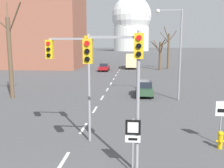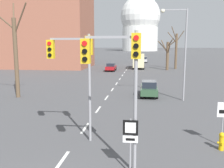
{
  "view_description": "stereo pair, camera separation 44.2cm",
  "coord_description": "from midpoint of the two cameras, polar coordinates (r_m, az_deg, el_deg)",
  "views": [
    {
      "loc": [
        3.11,
        -6.48,
        5.14
      ],
      "look_at": [
        2.01,
        5.62,
        3.21
      ],
      "focal_mm": 40.0,
      "sensor_mm": 36.0,
      "label": 1
    },
    {
      "loc": [
        3.55,
        -6.44,
        5.14
      ],
      "look_at": [
        2.01,
        5.62,
        3.21
      ],
      "focal_mm": 40.0,
      "sensor_mm": 36.0,
      "label": 2
    }
  ],
  "objects": [
    {
      "name": "lane_stripe_0",
      "position": [
        11.8,
        -12.28,
        -16.98
      ],
      "size": [
        0.16,
        2.0,
        0.01
      ],
      "primitive_type": "cube",
      "color": "silver",
      "rests_on": "ground_plane"
    },
    {
      "name": "lane_stripe_1",
      "position": [
        15.82,
        -7.35,
        -9.99
      ],
      "size": [
        0.16,
        2.0,
        0.01
      ],
      "primitive_type": "cube",
      "color": "silver",
      "rests_on": "ground_plane"
    },
    {
      "name": "lane_stripe_2",
      "position": [
        20.04,
        -4.56,
        -5.84
      ],
      "size": [
        0.16,
        2.0,
        0.01
      ],
      "primitive_type": "cube",
      "color": "silver",
      "rests_on": "ground_plane"
    },
    {
      "name": "lane_stripe_3",
      "position": [
        24.37,
        -2.77,
        -3.15
      ],
      "size": [
        0.16,
        2.0,
        0.01
      ],
      "primitive_type": "cube",
      "color": "silver",
      "rests_on": "ground_plane"
    },
    {
      "name": "lane_stripe_4",
      "position": [
        28.75,
        -1.53,
        -1.27
      ],
      "size": [
        0.16,
        2.0,
        0.01
      ],
      "primitive_type": "cube",
      "color": "silver",
      "rests_on": "ground_plane"
    },
    {
      "name": "lane_stripe_5",
      "position": [
        33.16,
        -0.62,
        0.12
      ],
      "size": [
        0.16,
        2.0,
        0.01
      ],
      "primitive_type": "cube",
      "color": "silver",
      "rests_on": "ground_plane"
    },
    {
      "name": "lane_stripe_6",
      "position": [
        37.59,
        0.08,
        1.17
      ],
      "size": [
        0.16,
        2.0,
        0.01
      ],
      "primitive_type": "cube",
      "color": "silver",
      "rests_on": "ground_plane"
    },
    {
      "name": "lane_stripe_7",
      "position": [
        42.04,
        0.62,
        2.01
      ],
      "size": [
        0.16,
        2.0,
        0.01
      ],
      "primitive_type": "cube",
      "color": "silver",
      "rests_on": "ground_plane"
    },
    {
      "name": "lane_stripe_8",
      "position": [
        46.49,
        1.07,
        2.68
      ],
      "size": [
        0.16,
        2.0,
        0.01
      ],
      "primitive_type": "cube",
      "color": "silver",
      "rests_on": "ground_plane"
    },
    {
      "name": "lane_stripe_9",
      "position": [
        50.96,
        1.44,
        3.24
      ],
      "size": [
        0.16,
        2.0,
        0.01
      ],
      "primitive_type": "cube",
      "color": "silver",
      "rests_on": "ground_plane"
    },
    {
      "name": "lane_stripe_10",
      "position": [
        55.43,
        1.74,
        3.7
      ],
      "size": [
        0.16,
        2.0,
        0.01
      ],
      "primitive_type": "cube",
      "color": "silver",
      "rests_on": "ground_plane"
    },
    {
      "name": "traffic_signal_near_right",
      "position": [
        9.59,
        0.81,
        4.02
      ],
      "size": [
        2.31,
        0.34,
        5.66
      ],
      "color": "gray",
      "rests_on": "ground_plane"
    },
    {
      "name": "traffic_signal_centre_tall",
      "position": [
        13.05,
        -9.32,
        5.28
      ],
      "size": [
        2.4,
        0.34,
        5.67
      ],
      "color": "gray",
      "rests_on": "ground_plane"
    },
    {
      "name": "route_sign_post",
      "position": [
        10.07,
        3.51,
        -11.94
      ],
      "size": [
        0.6,
        0.08,
        2.27
      ],
      "color": "gray",
      "rests_on": "ground_plane"
    },
    {
      "name": "speed_limit_sign",
      "position": [
        13.89,
        22.86,
        -6.54
      ],
      "size": [
        0.6,
        0.08,
        2.34
      ],
      "color": "gray",
      "rests_on": "ground_plane"
    },
    {
      "name": "fire_hydrant",
      "position": [
        13.68,
        22.65,
        -11.54
      ],
      "size": [
        0.4,
        0.34,
        0.91
      ],
      "color": "gold",
      "rests_on": "ground_plane"
    },
    {
      "name": "street_lamp_right",
      "position": [
        23.53,
        13.85,
        8.67
      ],
      "size": [
        2.38,
        0.36,
        8.26
      ],
      "color": "gray",
      "rests_on": "ground_plane"
    },
    {
      "name": "sedan_near_left",
      "position": [
        25.26,
        6.89,
        -0.97
      ],
      "size": [
        1.71,
        3.89,
        1.55
      ],
      "color": "#2D4C33",
      "rests_on": "ground_plane"
    },
    {
      "name": "sedan_near_right",
      "position": [
        48.72,
        -2.06,
        3.91
      ],
      "size": [
        1.82,
        4.14,
        1.57
      ],
      "color": "maroon",
      "rests_on": "ground_plane"
    },
    {
      "name": "sedan_mid_centre",
      "position": [
        72.44,
        5.44,
        5.58
      ],
      "size": [
        1.69,
        4.0,
        1.66
      ],
      "color": "#B7B7BC",
      "rests_on": "ground_plane"
    },
    {
      "name": "delivery_truck",
      "position": [
        54.36,
        4.3,
        5.37
      ],
      "size": [
        2.44,
        7.2,
        3.14
      ],
      "color": "#333842",
      "rests_on": "ground_plane"
    },
    {
      "name": "bare_tree_left_near",
      "position": [
        62.99,
        -7.88,
        8.76
      ],
      "size": [
        4.52,
        2.42,
        10.22
      ],
      "color": "brown",
      "rests_on": "ground_plane"
    },
    {
      "name": "bare_tree_right_near",
      "position": [
        51.84,
        10.68,
        6.79
      ],
      "size": [
        3.4,
        3.85,
        6.21
      ],
      "color": "brown",
      "rests_on": "ground_plane"
    },
    {
      "name": "bare_tree_left_far",
      "position": [
        25.74,
        -22.83,
        6.47
      ],
      "size": [
        4.04,
        2.46,
        9.21
      ],
      "color": "brown",
      "rests_on": "ground_plane"
    },
    {
      "name": "bare_tree_right_far",
      "position": [
        54.66,
        12.52,
        7.76
      ],
      "size": [
        3.14,
        3.72,
        8.82
      ],
      "color": "brown",
      "rests_on": "ground_plane"
    },
    {
      "name": "capitol_dome",
      "position": [
        206.38,
        4.39,
        13.6
      ],
      "size": [
        31.54,
        31.54,
        44.55
      ],
      "color": "silver",
      "rests_on": "ground_plane"
    },
    {
      "name": "apartment_block_left",
      "position": [
        59.26,
        -16.21,
        13.44
      ],
      "size": [
        18.0,
        14.0,
        20.12
      ],
      "primitive_type": "cube",
      "color": "#935642",
      "rests_on": "ground_plane"
    }
  ]
}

